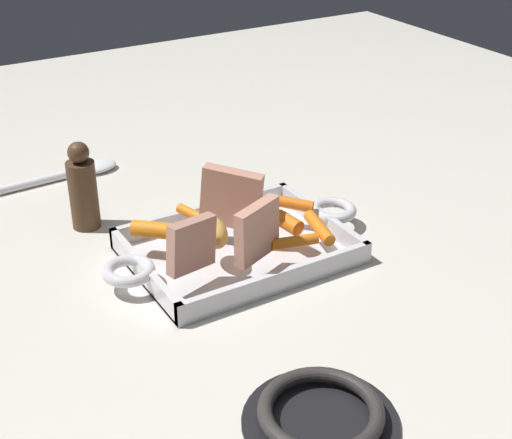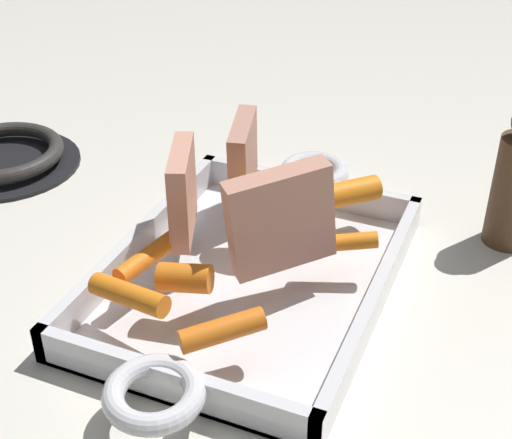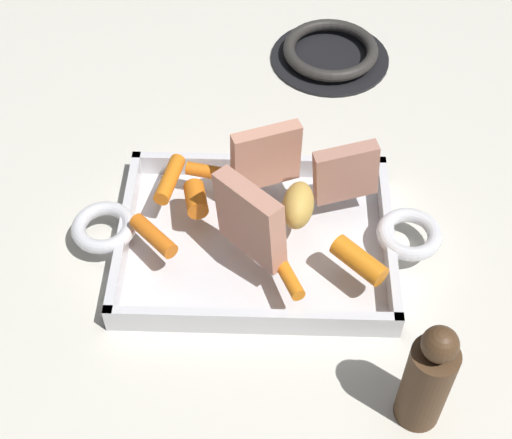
{
  "view_description": "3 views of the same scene",
  "coord_description": "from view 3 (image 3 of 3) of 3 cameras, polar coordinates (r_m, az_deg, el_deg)",
  "views": [
    {
      "loc": [
        -0.44,
        -0.78,
        0.54
      ],
      "look_at": [
        0.02,
        -0.02,
        0.06
      ],
      "focal_mm": 52.52,
      "sensor_mm": 36.0,
      "label": 1
    },
    {
      "loc": [
        0.45,
        0.19,
        0.39
      ],
      "look_at": [
        -0.03,
        -0.01,
        0.05
      ],
      "focal_mm": 52.1,
      "sensor_mm": 36.0,
      "label": 2
    },
    {
      "loc": [
        -0.01,
        0.5,
        0.64
      ],
      "look_at": [
        -0.0,
        0.01,
        0.06
      ],
      "focal_mm": 52.69,
      "sensor_mm": 36.0,
      "label": 3
    }
  ],
  "objects": [
    {
      "name": "roast_slice_outer",
      "position": [
        0.8,
        0.76,
        4.78
      ],
      "size": [
        0.08,
        0.04,
        0.08
      ],
      "primitive_type": "cube",
      "rotation": [
        0.01,
        0.0,
        5.09
      ],
      "color": "tan",
      "rests_on": "roasting_dish"
    },
    {
      "name": "roast_slice_thick",
      "position": [
        0.74,
        -0.46,
        -0.05
      ],
      "size": [
        0.08,
        0.08,
        0.09
      ],
      "primitive_type": "cube",
      "rotation": [
        0.1,
        0.0,
        0.76
      ],
      "color": "tan",
      "rests_on": "roasting_dish"
    },
    {
      "name": "baby_carrot_northeast",
      "position": [
        0.83,
        -3.12,
        3.56
      ],
      "size": [
        0.07,
        0.03,
        0.02
      ],
      "primitive_type": "cylinder",
      "rotation": [
        1.55,
        0.0,
        4.49
      ],
      "color": "orange",
      "rests_on": "roasting_dish"
    },
    {
      "name": "stove_burner_rear",
      "position": [
        1.04,
        5.66,
        12.48
      ],
      "size": [
        0.16,
        0.16,
        0.02
      ],
      "color": "black",
      "rests_on": "ground_plane"
    },
    {
      "name": "potato_corner",
      "position": [
        0.78,
        3.22,
        1.09
      ],
      "size": [
        0.04,
        0.06,
        0.04
      ],
      "primitive_type": "ellipsoid",
      "rotation": [
        0.0,
        0.0,
        4.58
      ],
      "color": "gold",
      "rests_on": "roasting_dish"
    },
    {
      "name": "ground_plane",
      "position": [
        0.81,
        -0.0,
        -2.06
      ],
      "size": [
        2.14,
        2.14,
        0.0
      ],
      "primitive_type": "plane",
      "color": "silver"
    },
    {
      "name": "roasting_dish",
      "position": [
        0.8,
        -0.0,
        -1.57
      ],
      "size": [
        0.39,
        0.22,
        0.03
      ],
      "color": "silver",
      "rests_on": "ground_plane"
    },
    {
      "name": "pepper_mill",
      "position": [
        0.67,
        12.89,
        -11.75
      ],
      "size": [
        0.04,
        0.04,
        0.13
      ],
      "color": "#4C331E",
      "rests_on": "ground_plane"
    },
    {
      "name": "baby_carrot_short",
      "position": [
        0.77,
        -7.79,
        -1.23
      ],
      "size": [
        0.06,
        0.06,
        0.02
      ],
      "primitive_type": "cylinder",
      "rotation": [
        1.51,
        0.0,
        3.9
      ],
      "color": "orange",
      "rests_on": "roasting_dish"
    },
    {
      "name": "baby_carrot_southwest",
      "position": [
        0.74,
        2.42,
        -4.28
      ],
      "size": [
        0.03,
        0.06,
        0.02
      ],
      "primitive_type": "cylinder",
      "rotation": [
        1.67,
        0.0,
        0.39
      ],
      "color": "orange",
      "rests_on": "roasting_dish"
    },
    {
      "name": "roast_slice_thin",
      "position": [
        0.8,
        6.83,
        3.53
      ],
      "size": [
        0.07,
        0.03,
        0.07
      ],
      "primitive_type": "cube",
      "rotation": [
        -0.08,
        0.0,
        4.96
      ],
      "color": "tan",
      "rests_on": "roasting_dish"
    },
    {
      "name": "baby_carrot_center_left",
      "position": [
        0.75,
        7.82,
        -3.1
      ],
      "size": [
        0.06,
        0.06,
        0.02
      ],
      "primitive_type": "cylinder",
      "rotation": [
        1.59,
        0.0,
        3.95
      ],
      "color": "orange",
      "rests_on": "roasting_dish"
    },
    {
      "name": "baby_carrot_long",
      "position": [
        0.82,
        -6.57,
        3.07
      ],
      "size": [
        0.03,
        0.07,
        0.02
      ],
      "primitive_type": "cylinder",
      "rotation": [
        1.66,
        0.0,
        6.11
      ],
      "color": "orange",
      "rests_on": "roasting_dish"
    },
    {
      "name": "baby_carrot_southeast",
      "position": [
        0.8,
        -4.59,
        1.58
      ],
      "size": [
        0.03,
        0.05,
        0.03
      ],
      "primitive_type": "cylinder",
      "rotation": [
        1.65,
        0.0,
        0.21
      ],
      "color": "orange",
      "rests_on": "roasting_dish"
    }
  ]
}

